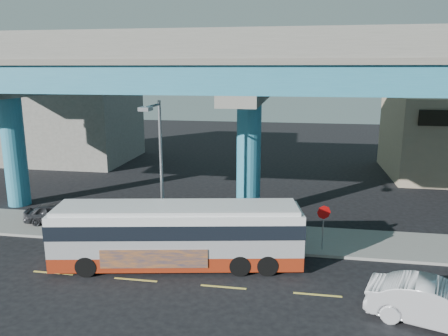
% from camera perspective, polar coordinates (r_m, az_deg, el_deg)
% --- Properties ---
extents(ground, '(120.00, 120.00, 0.00)m').
position_cam_1_polar(ground, '(19.86, 0.08, -14.89)').
color(ground, black).
rests_on(ground, ground).
extents(sidewalk, '(70.00, 4.00, 0.15)m').
position_cam_1_polar(sidewalk, '(24.78, 2.21, -8.88)').
color(sidewalk, gray).
rests_on(sidewalk, ground).
extents(lane_markings, '(58.00, 0.12, 0.01)m').
position_cam_1_polar(lane_markings, '(19.59, -0.07, -15.27)').
color(lane_markings, '#D8C64C').
rests_on(lane_markings, ground).
extents(viaduct, '(52.00, 12.40, 11.70)m').
position_cam_1_polar(viaduct, '(26.60, 3.41, 12.60)').
color(viaduct, teal).
rests_on(viaduct, ground).
extents(building_concrete, '(12.00, 10.00, 9.00)m').
position_cam_1_polar(building_concrete, '(47.50, -19.41, 6.39)').
color(building_concrete, gray).
rests_on(building_concrete, ground).
extents(transit_bus, '(11.96, 4.58, 3.01)m').
position_cam_1_polar(transit_bus, '(21.01, -6.04, -8.42)').
color(transit_bus, maroon).
rests_on(transit_bus, ground).
extents(sedan, '(4.64, 5.93, 1.62)m').
position_cam_1_polar(sedan, '(18.47, 26.02, -15.72)').
color(sedan, silver).
rests_on(sedan, ground).
extents(parked_car, '(3.17, 4.15, 1.17)m').
position_cam_1_polar(parked_car, '(28.39, -21.24, -5.50)').
color(parked_car, '#303136').
rests_on(parked_car, sidewalk).
extents(street_lamp, '(0.50, 2.47, 7.54)m').
position_cam_1_polar(street_lamp, '(22.30, -8.70, 1.90)').
color(street_lamp, gray).
rests_on(street_lamp, sidewalk).
extents(stop_sign, '(0.69, 0.24, 2.37)m').
position_cam_1_polar(stop_sign, '(22.80, 12.87, -6.43)').
color(stop_sign, gray).
rests_on(stop_sign, sidewalk).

